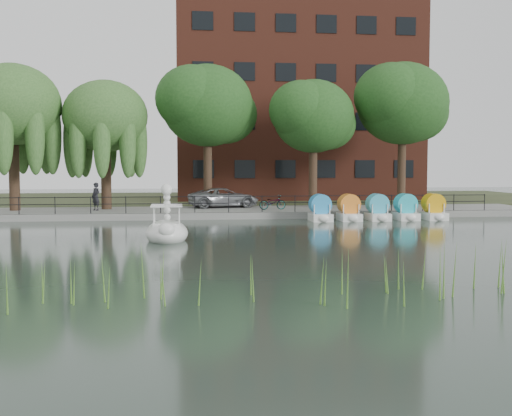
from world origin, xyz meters
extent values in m
plane|color=#384A40|center=(0.00, 0.00, 0.00)|extent=(120.00, 120.00, 0.00)
cube|color=gray|center=(0.00, 16.00, 0.20)|extent=(40.00, 6.00, 0.40)
cube|color=gray|center=(0.00, 13.05, 0.20)|extent=(40.00, 0.25, 0.40)
cube|color=#47512D|center=(0.00, 30.00, 0.18)|extent=(60.00, 22.00, 0.36)
cylinder|color=black|center=(0.00, 13.25, 1.35)|extent=(32.00, 0.04, 0.04)
cylinder|color=black|center=(0.00, 13.25, 0.95)|extent=(32.00, 0.04, 0.04)
cylinder|color=black|center=(0.00, 13.25, 0.90)|extent=(0.05, 0.05, 1.00)
cube|color=#4C1E16|center=(7.00, 30.00, 9.36)|extent=(20.00, 10.00, 18.00)
cylinder|color=#473323|center=(-13.00, 16.50, 2.50)|extent=(0.60, 0.60, 4.20)
ellipsoid|color=#55853D|center=(-13.00, 16.50, 6.91)|extent=(5.88, 5.88, 5.00)
cylinder|color=#473323|center=(-7.50, 17.00, 2.30)|extent=(0.60, 0.60, 3.80)
ellipsoid|color=#55853D|center=(-7.50, 17.00, 6.29)|extent=(5.32, 5.32, 4.52)
cylinder|color=#473323|center=(-1.00, 18.00, 2.65)|extent=(0.60, 0.60, 4.50)
ellipsoid|color=#2D5F24|center=(-1.00, 18.00, 7.10)|extent=(6.00, 6.00, 5.10)
cylinder|color=#473323|center=(6.00, 17.50, 2.42)|extent=(0.60, 0.60, 4.05)
ellipsoid|color=#2D5F24|center=(6.00, 17.50, 6.43)|extent=(5.40, 5.40, 4.59)
cylinder|color=#473323|center=(12.50, 18.50, 2.76)|extent=(0.60, 0.60, 4.72)
ellipsoid|color=#2D5F24|center=(12.50, 18.50, 7.44)|extent=(6.30, 6.30, 5.36)
imported|color=gray|center=(0.04, 17.70, 1.14)|extent=(3.54, 5.72, 1.48)
imported|color=gray|center=(2.93, 15.25, 0.90)|extent=(0.86, 1.79, 1.00)
imported|color=black|center=(-8.02, 15.84, 1.39)|extent=(0.85, 0.84, 1.98)
ellipsoid|color=white|center=(-3.48, 3.00, 0.32)|extent=(1.80, 2.85, 0.63)
cube|color=white|center=(-3.48, 2.89, 0.63)|extent=(1.16, 1.27, 0.32)
cube|color=white|center=(-3.48, 2.95, 1.51)|extent=(1.32, 1.43, 0.06)
ellipsoid|color=white|center=(-3.47, 1.79, 0.58)|extent=(0.67, 0.52, 0.59)
sphere|color=white|center=(-3.48, 3.95, 2.16)|extent=(0.51, 0.51, 0.51)
cone|color=black|center=(-3.48, 4.29, 2.13)|extent=(0.21, 0.27, 0.21)
cylinder|color=yellow|center=(-3.48, 4.14, 2.14)|extent=(0.27, 0.11, 0.27)
cube|color=white|center=(5.13, 11.35, 0.22)|extent=(1.15, 1.70, 0.44)
cylinder|color=#2F95D9|center=(5.13, 11.45, 0.95)|extent=(0.90, 1.20, 0.90)
cube|color=white|center=(6.83, 11.35, 0.22)|extent=(1.15, 1.70, 0.44)
cylinder|color=orange|center=(6.83, 11.45, 0.95)|extent=(0.90, 1.20, 0.90)
cube|color=white|center=(8.53, 11.35, 0.22)|extent=(1.15, 1.70, 0.44)
cylinder|color=#3BAECF|center=(8.53, 11.45, 0.95)|extent=(0.90, 1.20, 0.90)
cube|color=white|center=(10.23, 11.35, 0.22)|extent=(1.15, 1.70, 0.44)
cylinder|color=#26B7CA|center=(10.23, 11.45, 0.95)|extent=(0.90, 1.20, 0.90)
cube|color=white|center=(11.93, 11.35, 0.22)|extent=(1.15, 1.70, 0.44)
cylinder|color=gold|center=(11.93, 11.45, 0.95)|extent=(0.90, 1.20, 0.90)
camera|label=1|loc=(-3.01, -24.58, 3.31)|focal=45.00mm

